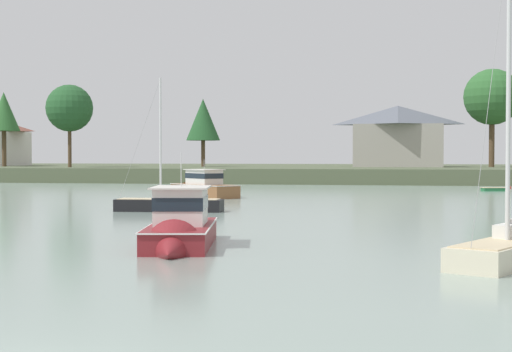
# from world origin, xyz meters

# --- Properties ---
(far_shore_bank) EXTENTS (203.33, 50.94, 1.79)m
(far_shore_bank) POSITION_xyz_m (0.00, 102.54, 0.89)
(far_shore_bank) COLOR #4C563D
(far_shore_bank) RESTS_ON ground
(cruiser_maroon) EXTENTS (3.43, 7.75, 4.34)m
(cruiser_maroon) POSITION_xyz_m (-1.63, 16.44, 0.54)
(cruiser_maroon) COLOR maroon
(cruiser_maroon) RESTS_ON ground
(sailboat_black) EXTENTS (6.51, 1.88, 8.51)m
(sailboat_black) POSITION_xyz_m (-7.28, 34.17, 0.20)
(sailboat_black) COLOR black
(sailboat_black) RESTS_ON ground
(cruiser_wood) EXTENTS (7.30, 7.09, 3.81)m
(cruiser_wood) POSITION_xyz_m (-9.54, 50.51, 0.54)
(cruiser_wood) COLOR brown
(cruiser_wood) RESTS_ON ground
(dinghy_green) EXTENTS (2.69, 1.67, 0.50)m
(dinghy_green) POSITION_xyz_m (15.25, 64.68, 0.13)
(dinghy_green) COLOR #236B3D
(dinghy_green) RESTS_ON ground
(mooring_buoy_red) EXTENTS (0.45, 0.45, 0.51)m
(mooring_buoy_red) POSITION_xyz_m (17.34, 70.87, 0.08)
(mooring_buoy_red) COLOR red
(mooring_buoy_red) RESTS_ON ground
(shore_tree_far_right) EXTENTS (3.55, 3.55, 7.99)m
(shore_tree_far_right) POSITION_xyz_m (7.62, 96.90, 7.53)
(shore_tree_far_right) COLOR brown
(shore_tree_far_right) RESTS_ON far_shore_bank
(shore_tree_inland_a) EXTENTS (6.15, 6.15, 10.81)m
(shore_tree_inland_a) POSITION_xyz_m (-36.01, 85.25, 9.50)
(shore_tree_inland_a) COLOR brown
(shore_tree_inland_a) RESTS_ON far_shore_bank
(shore_tree_inland_b) EXTENTS (7.47, 7.47, 13.07)m
(shore_tree_inland_b) POSITION_xyz_m (18.66, 96.87, 11.07)
(shore_tree_inland_b) COLOR brown
(shore_tree_inland_b) RESTS_ON far_shore_bank
(shore_tree_center) EXTENTS (4.43, 4.43, 10.37)m
(shore_tree_center) POSITION_xyz_m (-47.75, 89.84, 9.35)
(shore_tree_center) COLOR brown
(shore_tree_center) RESTS_ON far_shore_bank
(shore_tree_right_mid) EXTENTS (4.67, 4.67, 9.33)m
(shore_tree_right_mid) POSITION_xyz_m (-20.04, 93.31, 8.21)
(shore_tree_right_mid) COLOR brown
(shore_tree_right_mid) RESTS_ON far_shore_bank
(cottage_hillside) EXTENTS (12.65, 7.73, 8.26)m
(cottage_hillside) POSITION_xyz_m (6.33, 96.31, 6.06)
(cottage_hillside) COLOR #9E998E
(cottage_hillside) RESTS_ON far_shore_bank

